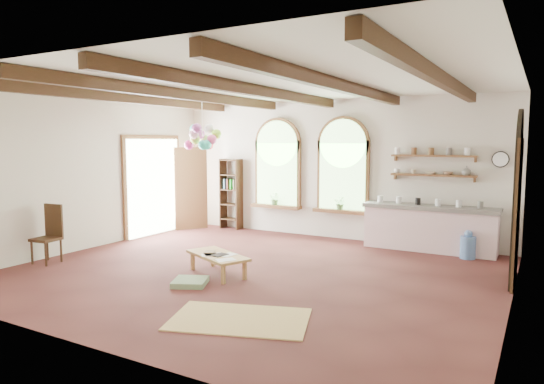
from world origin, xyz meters
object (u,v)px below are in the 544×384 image
Objects in this scene: kitchen_counter at (429,228)px; coffee_table at (218,257)px; balloon_cluster at (202,137)px; side_chair at (48,246)px.

kitchen_counter is 1.98× the size of coffee_table.
kitchen_counter is 2.35× the size of balloon_cluster.
kitchen_counter is 4.55m from coffee_table.
kitchen_counter is 2.47× the size of side_chair.
side_chair is (-5.95, -4.53, -0.16)m from kitchen_counter.
kitchen_counter reaches higher than coffee_table.
side_chair is 3.90m from balloon_cluster.
coffee_table is (-2.74, -3.63, -0.17)m from kitchen_counter.
side_chair is at bearing -164.39° from coffee_table.
balloon_cluster is at bearing 68.02° from side_chair.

